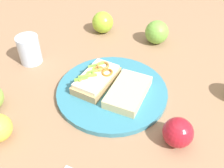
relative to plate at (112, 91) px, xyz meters
The scene contains 8 objects.
ground_plane 0.01m from the plate, ahead, with size 2.00×2.00×0.00m, color #906D4F.
plate is the anchor object (origin of this frame).
sandwich 0.06m from the plate, 119.40° to the right, with size 0.17×0.14×0.04m.
bread_slice_side 0.05m from the plate, 62.00° to the left, with size 0.15×0.09×0.03m, color beige.
apple_3 0.32m from the plate, 150.38° to the left, with size 0.08×0.08×0.08m, color #6EAB3E.
apple_4 0.23m from the plate, 42.79° to the left, with size 0.07×0.07×0.07m, color #A91826.
apple_5 0.35m from the plate, behind, with size 0.08×0.08×0.08m, color #91BE30.
drinking_glass 0.31m from the plate, 119.12° to the right, with size 0.07×0.07×0.09m, color silver.
Camera 1 is at (0.54, 0.01, 0.51)m, focal length 41.32 mm.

